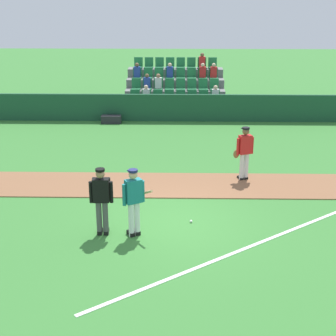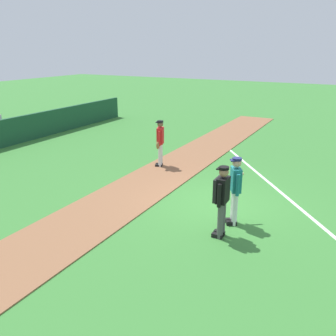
# 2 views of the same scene
# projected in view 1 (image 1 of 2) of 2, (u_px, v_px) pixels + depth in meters

# --- Properties ---
(ground_plane) EXTENTS (80.00, 80.00, 0.00)m
(ground_plane) POSITION_uv_depth(u_px,v_px,m) (171.00, 222.00, 13.49)
(ground_plane) COLOR #387A33
(infield_dirt_path) EXTENTS (28.00, 2.12, 0.03)m
(infield_dirt_path) POSITION_uv_depth(u_px,v_px,m) (173.00, 185.00, 15.96)
(infield_dirt_path) COLOR brown
(infield_dirt_path) RESTS_ON ground
(foul_line_chalk) EXTENTS (9.59, 7.37, 0.01)m
(foul_line_chalk) POSITION_uv_depth(u_px,v_px,m) (288.00, 231.00, 12.96)
(foul_line_chalk) COLOR white
(foul_line_chalk) RESTS_ON ground
(dugout_fence) EXTENTS (20.00, 0.16, 1.25)m
(dugout_fence) POSITION_uv_depth(u_px,v_px,m) (175.00, 108.00, 23.43)
(dugout_fence) COLOR #19472D
(dugout_fence) RESTS_ON ground
(stadium_bleachers) EXTENTS (5.00, 3.80, 2.70)m
(stadium_bleachers) POSITION_uv_depth(u_px,v_px,m) (175.00, 95.00, 25.55)
(stadium_bleachers) COLOR slate
(stadium_bleachers) RESTS_ON ground
(batter_teal_jersey) EXTENTS (0.74, 0.70, 1.76)m
(batter_teal_jersey) POSITION_uv_depth(u_px,v_px,m) (134.00, 200.00, 12.44)
(batter_teal_jersey) COLOR white
(batter_teal_jersey) RESTS_ON ground
(umpire_home_plate) EXTENTS (0.59, 0.31, 1.76)m
(umpire_home_plate) POSITION_uv_depth(u_px,v_px,m) (101.00, 197.00, 12.50)
(umpire_home_plate) COLOR #4C4C4C
(umpire_home_plate) RESTS_ON ground
(runner_red_jersey) EXTENTS (0.66, 0.40, 1.76)m
(runner_red_jersey) POSITION_uv_depth(u_px,v_px,m) (244.00, 152.00, 16.09)
(runner_red_jersey) COLOR silver
(runner_red_jersey) RESTS_ON ground
(baseball) EXTENTS (0.07, 0.07, 0.07)m
(baseball) POSITION_uv_depth(u_px,v_px,m) (191.00, 221.00, 13.44)
(baseball) COLOR white
(baseball) RESTS_ON ground
(equipment_bag) EXTENTS (0.90, 0.36, 0.36)m
(equipment_bag) POSITION_uv_depth(u_px,v_px,m) (111.00, 119.00, 23.21)
(equipment_bag) COLOR #232328
(equipment_bag) RESTS_ON ground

